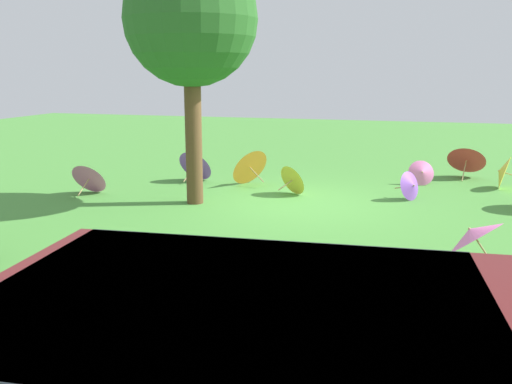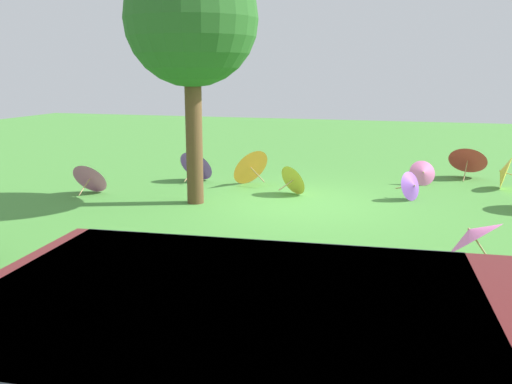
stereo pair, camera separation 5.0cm
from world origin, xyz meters
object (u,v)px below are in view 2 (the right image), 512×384
object	(u,v)px
parasol_red_0	(468,158)
parasol_purple_1	(412,186)
parasol_pink_1	(91,177)
parasol_pink_2	(423,173)
parasol_yellow_2	(295,179)
parasol_pink_0	(472,234)
shade_tree	(191,21)
parasol_orange_2	(249,166)
parasol_yellow_3	(503,172)
parasol_purple_0	(198,164)

from	to	relation	value
parasol_red_0	parasol_purple_1	distance (m)	3.23
parasol_pink_1	parasol_pink_2	size ratio (longest dim) A/B	1.21
parasol_yellow_2	parasol_purple_1	bearing A→B (deg)	-177.42
parasol_yellow_2	parasol_pink_1	xyz separation A→B (m)	(4.35, 1.12, 0.02)
parasol_pink_0	parasol_purple_1	world-z (taller)	parasol_pink_0
parasol_pink_0	parasol_red_0	bearing A→B (deg)	-94.15
shade_tree	parasol_pink_0	bearing A→B (deg)	153.04
parasol_red_0	parasol_orange_2	xyz separation A→B (m)	(5.06, 2.31, -0.04)
parasol_orange_2	parasol_yellow_3	distance (m)	5.82
parasol_purple_1	parasol_orange_2	bearing A→B (deg)	-9.70
parasol_yellow_2	parasol_pink_2	world-z (taller)	parasol_yellow_2
parasol_yellow_2	parasol_orange_2	distance (m)	1.49
parasol_orange_2	parasol_yellow_3	world-z (taller)	parasol_orange_2
parasol_pink_2	parasol_purple_0	bearing A→B (deg)	10.15
shade_tree	parasol_purple_1	size ratio (longest dim) A/B	7.30
parasol_yellow_3	parasol_red_0	bearing A→B (deg)	-61.01
parasol_pink_1	parasol_pink_2	xyz separation A→B (m)	(-7.03, -2.93, -0.07)
parasol_purple_0	parasol_yellow_2	bearing A→B (deg)	161.92
parasol_yellow_3	parasol_orange_2	bearing A→B (deg)	11.10
parasol_red_0	parasol_yellow_3	xyz separation A→B (m)	(-0.66, 1.19, -0.11)
shade_tree	parasol_purple_1	world-z (taller)	shade_tree
parasol_pink_2	parasol_yellow_3	size ratio (longest dim) A/B	0.82
parasol_pink_0	parasol_purple_1	size ratio (longest dim) A/B	1.56
parasol_pink_1	parasol_red_0	bearing A→B (deg)	-152.75
parasol_pink_1	parasol_yellow_3	world-z (taller)	parasol_yellow_3
shade_tree	parasol_orange_2	world-z (taller)	shade_tree
shade_tree	parasol_red_0	size ratio (longest dim) A/B	4.56
parasol_red_0	parasol_yellow_2	size ratio (longest dim) A/B	1.34
parasol_red_0	parasol_pink_0	bearing A→B (deg)	85.85
parasol_orange_2	parasol_yellow_2	bearing A→B (deg)	149.65
parasol_red_0	parasol_purple_0	xyz separation A→B (m)	(6.40, 2.20, -0.08)
parasol_pink_0	parasol_pink_2	bearing A→B (deg)	-84.16
parasol_orange_2	parasol_yellow_3	xyz separation A→B (m)	(-5.71, -1.12, -0.06)
parasol_yellow_3	parasol_pink_1	bearing A→B (deg)	18.82
parasol_pink_0	parasol_yellow_3	world-z (taller)	parasol_pink_0
parasol_pink_0	parasol_yellow_2	distance (m)	5.10
parasol_purple_0	parasol_orange_2	distance (m)	1.35
parasol_red_0	parasol_orange_2	world-z (taller)	parasol_orange_2
parasol_purple_0	parasol_pink_1	world-z (taller)	parasol_purple_0
parasol_pink_1	parasol_purple_1	world-z (taller)	parasol_pink_1
parasol_purple_0	parasol_pink_1	distance (m)	2.62
shade_tree	parasol_pink_0	world-z (taller)	shade_tree
parasol_pink_1	parasol_orange_2	xyz separation A→B (m)	(-3.06, -1.87, 0.09)
parasol_red_0	parasol_yellow_3	bearing A→B (deg)	118.99
parasol_pink_2	parasol_pink_1	bearing A→B (deg)	22.63
parasol_pink_2	parasol_red_0	bearing A→B (deg)	-131.06
parasol_pink_0	parasol_orange_2	xyz separation A→B (m)	(4.55, -4.66, -0.04)
parasol_pink_0	parasol_purple_1	xyz separation A→B (m)	(0.81, -4.02, -0.19)
parasol_pink_0	parasol_yellow_2	xyz separation A→B (m)	(3.27, -3.91, -0.15)
parasol_yellow_2	parasol_purple_0	bearing A→B (deg)	-18.08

